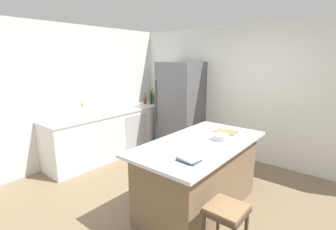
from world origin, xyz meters
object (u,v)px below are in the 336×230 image
Objects in this scene: cookbook_stack at (189,159)px; cutting_board at (226,132)px; sink_faucet at (95,106)px; kitchen_island at (199,175)px; flower_vase at (83,113)px; syrup_bottle at (145,100)px; wine_bottle at (151,98)px; refrigerator at (181,107)px; mixing_bowl at (221,137)px; bar_stool at (226,217)px; olive_oil_bottle at (153,97)px; whiskey_bottle at (155,99)px.

cookbook_stack is 1.20m from cutting_board.
kitchen_island is at bearing -3.54° from sink_faucet.
cookbook_stack is at bearing -8.70° from flower_vase.
cutting_board is at bearing -20.16° from syrup_bottle.
syrup_bottle is (-0.12, -0.09, -0.04)m from wine_bottle.
refrigerator is at bearing 65.45° from flower_vase.
mixing_bowl is at bearing 94.55° from cookbook_stack.
refrigerator is at bearing 128.20° from cookbook_stack.
mixing_bowl is (2.55, -1.39, -0.08)m from wine_bottle.
kitchen_island is at bearing 4.61° from flower_vase.
cutting_board reaches higher than kitchen_island.
refrigerator is 8.67× the size of mixing_bowl.
flower_vase is at bearing 171.67° from bar_stool.
olive_oil_bottle is 1.57× the size of mixing_bowl.
sink_faucet is at bearing 164.64° from cookbook_stack.
syrup_bottle is at bearing 90.67° from sink_faucet.
bar_stool is at bearing -58.58° from mixing_bowl.
flower_vase is 0.98× the size of wine_bottle.
whiskey_bottle is 3.49m from cookbook_stack.
refrigerator is at bearing 140.13° from mixing_bowl.
syrup_bottle reaches higher than cookbook_stack.
bar_stool is at bearing -8.33° from flower_vase.
bar_stool is at bearing -14.06° from sink_faucet.
cookbook_stack is (2.62, -0.40, -0.05)m from flower_vase.
cutting_board is (2.58, -1.23, -0.12)m from olive_oil_bottle.
kitchen_island is 3.16m from olive_oil_bottle.
mixing_bowl is (2.67, -1.30, -0.05)m from syrup_bottle.
olive_oil_bottle is 1.37× the size of whiskey_bottle.
wine_bottle is at bearing 151.37° from mixing_bowl.
syrup_bottle is at bearing 145.76° from bar_stool.
whiskey_bottle is at bearing 77.76° from wine_bottle.
olive_oil_bottle is 3.12m from mixing_bowl.
kitchen_island is 0.58m from mixing_bowl.
flower_vase reaches higher than sink_faucet.
whiskey_bottle is 2.94m from mixing_bowl.
sink_faucet is at bearing -94.45° from whiskey_bottle.
wine_bottle is at bearing 90.02° from flower_vase.
refrigerator reaches higher than bar_stool.
mixing_bowl is at bearing -28.63° from wine_bottle.
whiskey_bottle is (-2.36, 1.74, 0.55)m from kitchen_island.
sink_faucet reaches higher than cutting_board.
bar_stool is at bearing -37.50° from olive_oil_bottle.
cutting_board is (1.60, -1.06, -0.01)m from refrigerator.
refrigerator is 6.37× the size of sink_faucet.
whiskey_bottle is at bearing 89.30° from flower_vase.
syrup_bottle is (-0.14, -0.20, -0.01)m from whiskey_bottle.
cutting_board is (2.45, 0.79, -0.07)m from flower_vase.
kitchen_island is 2.99m from whiskey_bottle.
bar_stool is 3.16m from flower_vase.
whiskey_bottle is (0.02, 1.93, 0.01)m from flower_vase.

